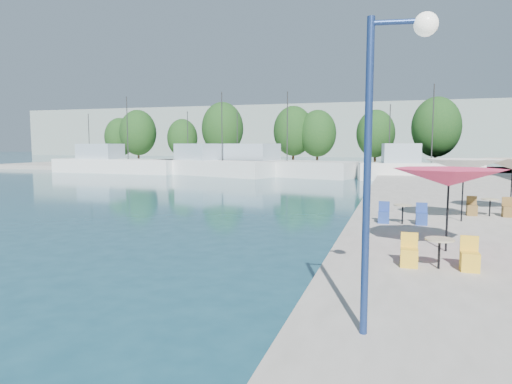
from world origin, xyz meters
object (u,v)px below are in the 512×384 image
(trawler_01, at_px, (114,165))
(umbrella_white, at_px, (464,165))
(umbrella_pink, at_px, (449,178))
(street_lamp, at_px, (390,117))
(trawler_03, at_px, (268,166))
(trawler_04, at_px, (416,170))
(trawler_02, at_px, (209,166))

(trawler_01, distance_m, umbrella_white, 49.91)
(umbrella_pink, distance_m, umbrella_white, 5.85)
(trawler_01, relative_size, umbrella_white, 5.82)
(umbrella_pink, relative_size, street_lamp, 0.62)
(trawler_03, xyz_separation_m, trawler_04, (16.68, -3.22, 0.00))
(trawler_02, distance_m, umbrella_white, 39.72)
(trawler_02, relative_size, trawler_04, 1.36)
(trawler_01, xyz_separation_m, trawler_03, (20.77, 1.07, -0.00))
(umbrella_pink, bearing_deg, umbrella_white, 78.87)
(street_lamp, bearing_deg, trawler_04, 79.59)
(umbrella_pink, relative_size, umbrella_white, 1.02)
(umbrella_white, height_order, street_lamp, street_lamp)
(trawler_01, relative_size, street_lamp, 3.54)
(trawler_01, xyz_separation_m, street_lamp, (35.36, -44.55, 3.02))
(umbrella_white, bearing_deg, umbrella_pink, -101.13)
(umbrella_pink, xyz_separation_m, umbrella_white, (1.13, 5.74, 0.11))
(trawler_03, height_order, umbrella_pink, trawler_03)
(trawler_02, height_order, umbrella_white, trawler_02)
(trawler_03, bearing_deg, umbrella_pink, -50.91)
(trawler_03, xyz_separation_m, umbrella_white, (17.29, -33.31, 1.78))
(trawler_03, bearing_deg, trawler_04, 5.69)
(trawler_01, relative_size, trawler_02, 1.05)
(trawler_01, distance_m, trawler_04, 37.51)
(street_lamp, bearing_deg, trawler_02, 108.55)
(trawler_03, bearing_deg, trawler_02, -148.41)
(trawler_04, bearing_deg, trawler_01, 168.05)
(trawler_04, relative_size, street_lamp, 2.47)
(trawler_02, xyz_separation_m, trawler_04, (23.57, -1.37, 0.00))
(trawler_01, height_order, umbrella_white, trawler_01)
(trawler_04, bearing_deg, umbrella_pink, -99.50)
(trawler_03, distance_m, umbrella_white, 37.57)
(trawler_01, bearing_deg, umbrella_white, -37.02)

